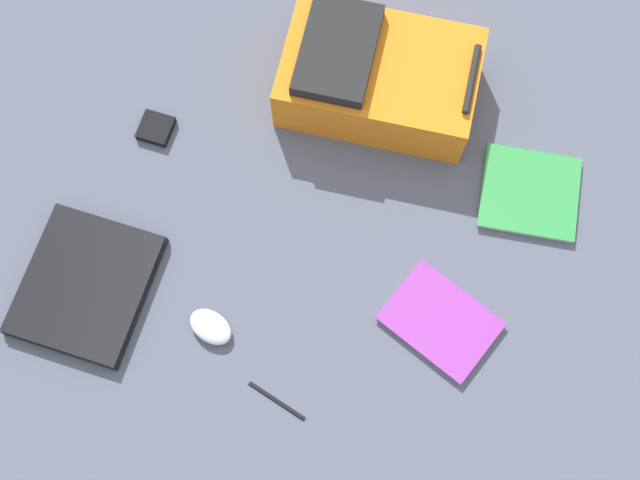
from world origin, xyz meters
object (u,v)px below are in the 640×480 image
Objects in this scene: pen_blue at (277,401)px; book_manual at (440,321)px; computer_mouse at (211,327)px; earbud_pouch at (156,128)px; backpack at (376,76)px; book_blue at (529,193)px; laptop at (86,285)px.

book_manual is at bearing 144.20° from pen_blue.
earbud_pouch is at bearing -126.85° from computer_mouse.
book_blue is at bearing 81.79° from backpack.
computer_mouse is at bearing 99.80° from laptop.
laptop is 1.37× the size of book_manual.
earbud_pouch reaches higher than book_blue.
backpack reaches higher than pen_blue.
book_manual is 0.95× the size of book_blue.
backpack is 0.58m from book_manual.
earbud_pouch is (-0.35, -0.36, -0.01)m from computer_mouse.
backpack is 1.84× the size of book_blue.
pen_blue is at bearing -22.16° from book_blue.
laptop is at bearing -73.01° from computer_mouse.
laptop is 1.02m from book_blue.
laptop is at bearing -24.90° from backpack.
backpack is at bearing 129.38° from earbud_pouch.
computer_mouse is (0.62, -0.48, 0.01)m from book_blue.
computer_mouse is 0.72× the size of pen_blue.
computer_mouse reaches higher than pen_blue.
laptop is at bearing -49.12° from book_blue.
earbud_pouch reaches higher than pen_blue.
book_blue is at bearing 157.84° from pen_blue.
computer_mouse reaches higher than book_manual.
earbud_pouch is at bearing -72.08° from book_blue.
earbud_pouch is at bearing -126.54° from pen_blue.
pen_blue is at bearing 11.56° from backpack.
book_manual is at bearing 112.61° from laptop.
book_blue is 0.78m from computer_mouse.
backpack is at bearing 155.10° from laptop.
backpack is 6.78× the size of earbud_pouch.
computer_mouse reaches higher than earbud_pouch.
pen_blue is 0.70m from earbud_pouch.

